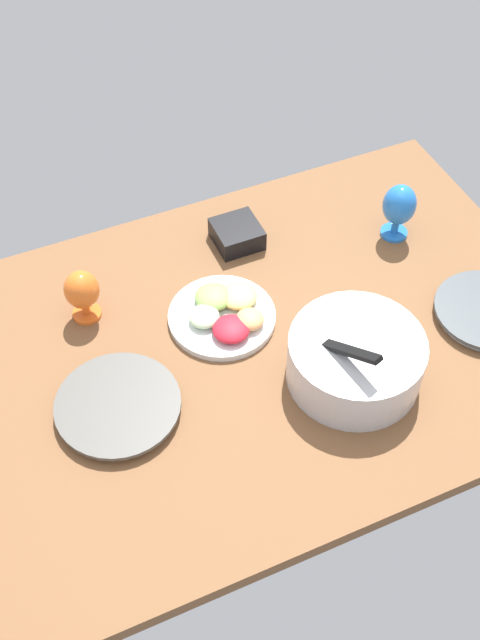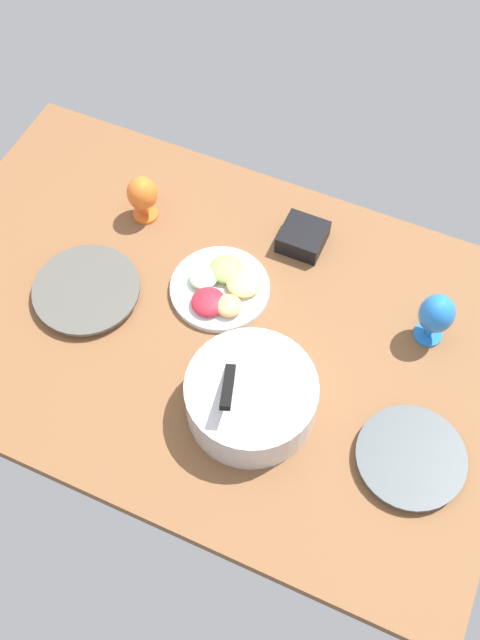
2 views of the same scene
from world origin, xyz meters
TOP-DOWN VIEW (x-y plane):
  - ground_plane at (0.00, 0.00)cm, footprint 160.00×104.00cm
  - dinner_plate_left at (-58.47, 15.10)cm, footprint 25.54×25.54cm
  - dinner_plate_right at (32.64, 5.43)cm, footprint 28.16×28.16cm
  - mixing_bowl at (-19.70, 18.03)cm, footprint 30.85×30.85cm
  - fruit_platter at (0.69, -9.58)cm, footprint 26.34×26.34cm
  - hurricane_glass_orange at (31.03, -24.43)cm, footprint 8.51×8.51cm
  - hurricane_glass_blue at (-52.78, -18.82)cm, footprint 8.79×8.79cm
  - square_bowl_black at (-12.95, -33.06)cm, footprint 11.80×11.80cm

SIDE VIEW (x-z plane):
  - ground_plane at x=0.00cm, z-range -4.00..0.00cm
  - dinner_plate_left at x=-58.47cm, z-range 0.05..2.72cm
  - dinner_plate_right at x=32.64cm, z-range 0.06..2.90cm
  - fruit_platter at x=0.69cm, z-range -0.53..4.76cm
  - square_bowl_black at x=-12.95cm, z-range 0.32..6.03cm
  - mixing_bowl at x=-19.70cm, z-range -3.24..16.46cm
  - hurricane_glass_orange at x=31.03cm, z-range 1.43..15.70cm
  - hurricane_glass_blue at x=-52.78cm, z-range 1.69..17.94cm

